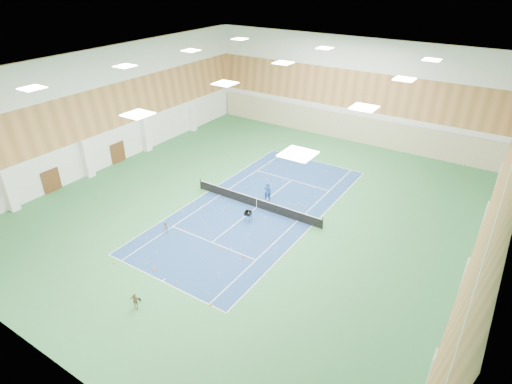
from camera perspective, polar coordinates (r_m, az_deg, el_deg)
ground at (r=38.09m, az=0.08°, el=-2.08°), size 40.00×40.00×0.00m
room_shell at (r=35.41m, az=0.09°, el=6.30°), size 36.00×40.00×12.00m
wood_cladding at (r=34.70m, az=0.09°, el=9.36°), size 36.00×40.00×8.00m
ceiling_light_grid at (r=33.62m, az=0.09°, el=15.68°), size 21.40×25.40×0.06m
court_surface at (r=38.09m, az=0.08°, el=-2.07°), size 10.97×23.77×0.01m
tennis_balls_scatter at (r=38.07m, az=0.08°, el=-2.02°), size 10.57×22.77×0.07m
tennis_net at (r=37.81m, az=0.08°, el=-1.36°), size 12.80×0.10×1.10m
back_curtain at (r=53.53m, az=11.85°, el=8.51°), size 35.40×0.16×3.20m
door_left_a at (r=44.69m, az=-25.63°, el=1.38°), size 0.08×1.80×2.20m
door_left_b at (r=48.71m, az=-17.94°, el=5.03°), size 0.08×1.80×2.20m
coach at (r=38.81m, az=1.54°, el=0.07°), size 0.78×0.65×1.82m
child_court at (r=35.22m, az=-11.92°, el=-4.58°), size 0.62×0.56×1.04m
child_apron at (r=28.68m, az=-15.83°, el=-13.77°), size 0.76×0.56×1.20m
ball_cart at (r=35.90m, az=-1.07°, el=-3.27°), size 0.68×0.68×0.97m
cone_svc_a at (r=35.51m, az=-9.60°, el=-4.82°), size 0.20×0.20×0.22m
cone_svc_b at (r=34.49m, az=-6.46°, el=-5.65°), size 0.22×0.22×0.24m
cone_svc_c at (r=32.87m, az=-4.71°, el=-7.50°), size 0.21×0.21×0.23m
cone_svc_d at (r=31.96m, az=-1.65°, el=-8.60°), size 0.21×0.21×0.23m
cone_base_a at (r=33.05m, az=-18.46°, el=-8.93°), size 0.18×0.18×0.19m
cone_base_b at (r=31.63m, az=-13.47°, el=-9.97°), size 0.21×0.21×0.23m
cone_base_c at (r=30.20m, az=-10.65°, el=-11.80°), size 0.18×0.18×0.19m
cone_base_d at (r=28.31m, az=-6.07°, el=-14.62°), size 0.19×0.19×0.21m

